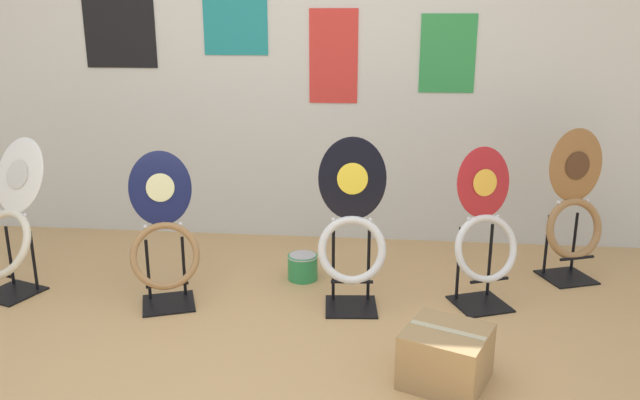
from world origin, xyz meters
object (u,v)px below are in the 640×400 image
object	(u,v)px
toilet_seat_display_navy_moon	(164,237)
toilet_seat_display_jazz_black	(352,231)
storage_box	(446,356)
toilet_seat_display_crimson_swirl	(484,231)
toilet_seat_display_woodgrain	(574,210)
toilet_seat_display_white_plain	(9,223)
paint_can	(303,266)

from	to	relation	value
toilet_seat_display_navy_moon	toilet_seat_display_jazz_black	distance (m)	1.03
toilet_seat_display_jazz_black	storage_box	bearing A→B (deg)	-57.32
toilet_seat_display_crimson_swirl	toilet_seat_display_navy_moon	world-z (taller)	toilet_seat_display_crimson_swirl
toilet_seat_display_navy_moon	toilet_seat_display_crimson_swirl	bearing A→B (deg)	5.02
toilet_seat_display_navy_moon	storage_box	world-z (taller)	toilet_seat_display_navy_moon
toilet_seat_display_navy_moon	storage_box	distance (m)	1.64
toilet_seat_display_crimson_swirl	toilet_seat_display_woodgrain	bearing A→B (deg)	36.32
toilet_seat_display_crimson_swirl	toilet_seat_display_jazz_black	bearing A→B (deg)	-171.23
toilet_seat_display_crimson_swirl	storage_box	bearing A→B (deg)	-107.64
toilet_seat_display_white_plain	toilet_seat_display_woodgrain	distance (m)	3.28
toilet_seat_display_navy_moon	toilet_seat_display_woodgrain	size ratio (longest dim) A/B	0.91
toilet_seat_display_woodgrain	paint_can	distance (m)	1.66
toilet_seat_display_woodgrain	storage_box	distance (m)	1.53
toilet_seat_display_crimson_swirl	paint_can	bearing A→B (deg)	166.28
toilet_seat_display_crimson_swirl	paint_can	xyz separation A→B (m)	(-1.02, 0.25, -0.35)
toilet_seat_display_white_plain	toilet_seat_display_jazz_black	bearing A→B (deg)	-0.23
toilet_seat_display_jazz_black	storage_box	world-z (taller)	toilet_seat_display_jazz_black
toilet_seat_display_white_plain	toilet_seat_display_woodgrain	bearing A→B (deg)	9.31
toilet_seat_display_navy_moon	toilet_seat_display_white_plain	size ratio (longest dim) A/B	0.95
toilet_seat_display_navy_moon	toilet_seat_display_white_plain	world-z (taller)	toilet_seat_display_white_plain
toilet_seat_display_white_plain	paint_can	xyz separation A→B (m)	(1.63, 0.35, -0.33)
toilet_seat_display_crimson_swirl	toilet_seat_display_woodgrain	size ratio (longest dim) A/B	0.95
toilet_seat_display_jazz_black	toilet_seat_display_navy_moon	bearing A→B (deg)	-177.60
toilet_seat_display_jazz_black	toilet_seat_display_woodgrain	bearing A→B (deg)	22.63
storage_box	toilet_seat_display_white_plain	bearing A→B (deg)	163.50
toilet_seat_display_woodgrain	storage_box	size ratio (longest dim) A/B	2.09
toilet_seat_display_jazz_black	storage_box	distance (m)	0.89
paint_can	toilet_seat_display_white_plain	bearing A→B (deg)	-167.84
toilet_seat_display_white_plain	paint_can	bearing A→B (deg)	12.16
paint_can	storage_box	distance (m)	1.31
toilet_seat_display_crimson_swirl	toilet_seat_display_white_plain	size ratio (longest dim) A/B	1.00
toilet_seat_display_white_plain	paint_can	distance (m)	1.70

